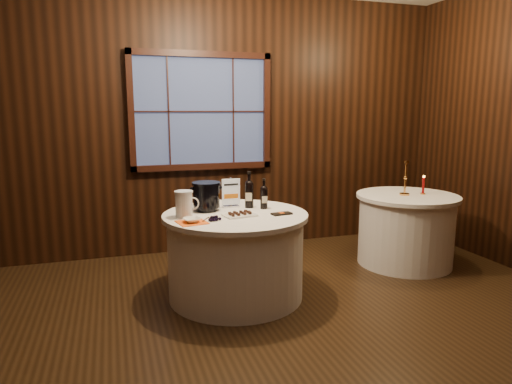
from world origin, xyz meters
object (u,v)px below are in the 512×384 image
object	(u,v)px
brass_candlestick	(405,183)
sign_stand	(231,197)
side_table	(406,229)
port_bottle_left	(249,192)
grape_bunch	(215,219)
chocolate_plate	(240,214)
port_bottle_right	(264,196)
red_candle	(423,187)
cracker_bowl	(192,220)
main_table	(236,255)
chocolate_box	(282,214)
glass_pitcher	(184,204)
ice_bucket	(206,196)

from	to	relation	value
brass_candlestick	sign_stand	bearing A→B (deg)	-179.21
side_table	brass_candlestick	world-z (taller)	brass_candlestick
port_bottle_left	grape_bunch	bearing A→B (deg)	-112.76
chocolate_plate	port_bottle_right	bearing A→B (deg)	37.06
brass_candlestick	red_candle	bearing A→B (deg)	-6.32
brass_candlestick	side_table	bearing A→B (deg)	10.99
cracker_bowl	brass_candlestick	world-z (taller)	brass_candlestick
port_bottle_left	main_table	bearing A→B (deg)	-111.02
port_bottle_left	chocolate_box	xyz separation A→B (m)	(0.19, -0.36, -0.14)
main_table	glass_pitcher	world-z (taller)	glass_pitcher
port_bottle_right	glass_pitcher	world-z (taller)	port_bottle_right
port_bottle_right	grape_bunch	xyz separation A→B (m)	(-0.54, -0.32, -0.10)
port_bottle_right	chocolate_box	xyz separation A→B (m)	(0.07, -0.27, -0.12)
grape_bunch	port_bottle_left	bearing A→B (deg)	44.31
sign_stand	red_candle	world-z (taller)	sign_stand
main_table	port_bottle_right	distance (m)	0.60
chocolate_plate	chocolate_box	distance (m)	0.37
sign_stand	chocolate_plate	distance (m)	0.39
port_bottle_left	grape_bunch	world-z (taller)	port_bottle_left
brass_candlestick	red_candle	world-z (taller)	brass_candlestick
glass_pitcher	chocolate_plate	bearing A→B (deg)	1.81
sign_stand	glass_pitcher	distance (m)	0.55
port_bottle_left	port_bottle_right	world-z (taller)	port_bottle_left
sign_stand	brass_candlestick	bearing A→B (deg)	0.17
ice_bucket	sign_stand	bearing A→B (deg)	18.34
sign_stand	port_bottle_left	xyz separation A→B (m)	(0.16, -0.07, 0.05)
sign_stand	brass_candlestick	distance (m)	1.92
side_table	red_candle	world-z (taller)	red_candle
port_bottle_right	grape_bunch	size ratio (longest dim) A/B	1.62
chocolate_plate	grape_bunch	world-z (taller)	grape_bunch
port_bottle_right	ice_bucket	size ratio (longest dim) A/B	1.08
main_table	glass_pitcher	distance (m)	0.67
sign_stand	grape_bunch	distance (m)	0.56
grape_bunch	cracker_bowl	xyz separation A→B (m)	(-0.19, 0.00, 0.00)
sign_stand	chocolate_box	xyz separation A→B (m)	(0.34, -0.43, -0.09)
red_candle	chocolate_plate	bearing A→B (deg)	-169.94
cracker_bowl	brass_candlestick	size ratio (longest dim) A/B	0.38
glass_pitcher	side_table	bearing A→B (deg)	22.82
main_table	brass_candlestick	bearing A→B (deg)	8.47
sign_stand	chocolate_box	size ratio (longest dim) A/B	1.59
grape_bunch	chocolate_box	bearing A→B (deg)	4.71
main_table	grape_bunch	size ratio (longest dim) A/B	7.38
ice_bucket	glass_pitcher	size ratio (longest dim) A/B	1.15
port_bottle_left	glass_pitcher	bearing A→B (deg)	-139.91
brass_candlestick	port_bottle_right	bearing A→B (deg)	-173.61
sign_stand	port_bottle_right	world-z (taller)	port_bottle_right
port_bottle_right	chocolate_plate	world-z (taller)	port_bottle_right
chocolate_box	grape_bunch	xyz separation A→B (m)	(-0.61, -0.05, 0.01)
glass_pitcher	cracker_bowl	world-z (taller)	glass_pitcher
sign_stand	chocolate_box	distance (m)	0.56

